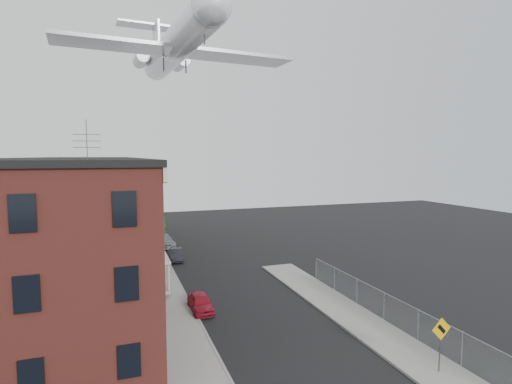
# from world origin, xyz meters

# --- Properties ---
(sidewalk_left) EXTENTS (3.00, 62.00, 0.12)m
(sidewalk_left) POSITION_xyz_m (-5.50, 24.00, 0.06)
(sidewalk_left) COLOR gray
(sidewalk_left) RESTS_ON ground
(sidewalk_right) EXTENTS (3.00, 26.00, 0.12)m
(sidewalk_right) POSITION_xyz_m (5.50, 6.00, 0.06)
(sidewalk_right) COLOR gray
(sidewalk_right) RESTS_ON ground
(curb_left) EXTENTS (0.15, 62.00, 0.14)m
(curb_left) POSITION_xyz_m (-4.05, 24.00, 0.07)
(curb_left) COLOR gray
(curb_left) RESTS_ON ground
(curb_right) EXTENTS (0.15, 26.00, 0.14)m
(curb_right) POSITION_xyz_m (4.05, 6.00, 0.07)
(curb_right) COLOR gray
(curb_right) RESTS_ON ground
(corner_building) EXTENTS (10.31, 12.30, 12.15)m
(corner_building) POSITION_xyz_m (-12.00, 7.00, 5.16)
(corner_building) COLOR #381311
(corner_building) RESTS_ON ground
(row_house_a) EXTENTS (11.98, 7.00, 10.30)m
(row_house_a) POSITION_xyz_m (-11.96, 16.50, 5.13)
(row_house_a) COLOR slate
(row_house_a) RESTS_ON ground
(row_house_b) EXTENTS (11.98, 7.00, 10.30)m
(row_house_b) POSITION_xyz_m (-11.96, 23.50, 5.13)
(row_house_b) COLOR gray
(row_house_b) RESTS_ON ground
(row_house_c) EXTENTS (11.98, 7.00, 10.30)m
(row_house_c) POSITION_xyz_m (-11.96, 30.50, 5.13)
(row_house_c) COLOR slate
(row_house_c) RESTS_ON ground
(row_house_d) EXTENTS (11.98, 7.00, 10.30)m
(row_house_d) POSITION_xyz_m (-11.96, 37.50, 5.13)
(row_house_d) COLOR gray
(row_house_d) RESTS_ON ground
(row_house_e) EXTENTS (11.98, 7.00, 10.30)m
(row_house_e) POSITION_xyz_m (-11.96, 44.50, 5.13)
(row_house_e) COLOR slate
(row_house_e) RESTS_ON ground
(chainlink_fence) EXTENTS (0.06, 18.06, 1.90)m
(chainlink_fence) POSITION_xyz_m (7.00, 5.00, 1.00)
(chainlink_fence) COLOR gray
(chainlink_fence) RESTS_ON ground
(warning_sign) EXTENTS (1.10, 0.11, 2.80)m
(warning_sign) POSITION_xyz_m (5.60, -1.03, 1.88)
(warning_sign) COLOR #515156
(warning_sign) RESTS_ON ground
(utility_pole) EXTENTS (1.80, 0.26, 9.00)m
(utility_pole) POSITION_xyz_m (-5.60, 18.00, 4.67)
(utility_pole) COLOR black
(utility_pole) RESTS_ON ground
(street_tree) EXTENTS (3.22, 3.20, 5.20)m
(street_tree) POSITION_xyz_m (-5.27, 27.92, 3.45)
(street_tree) COLOR black
(street_tree) RESTS_ON ground
(car_near) EXTENTS (1.40, 3.47, 1.18)m
(car_near) POSITION_xyz_m (-3.60, 10.61, 0.59)
(car_near) COLOR maroon
(car_near) RESTS_ON ground
(car_mid) EXTENTS (1.45, 3.58, 1.16)m
(car_mid) POSITION_xyz_m (-3.22, 24.36, 0.58)
(car_mid) COLOR black
(car_mid) RESTS_ON ground
(car_far) EXTENTS (2.48, 4.92, 1.37)m
(car_far) POSITION_xyz_m (-3.60, 31.10, 0.69)
(car_far) COLOR gray
(car_far) RESTS_ON ground
(airplane) EXTENTS (22.37, 25.54, 7.38)m
(airplane) POSITION_xyz_m (-2.79, 25.17, 21.18)
(airplane) COLOR white
(airplane) RESTS_ON ground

